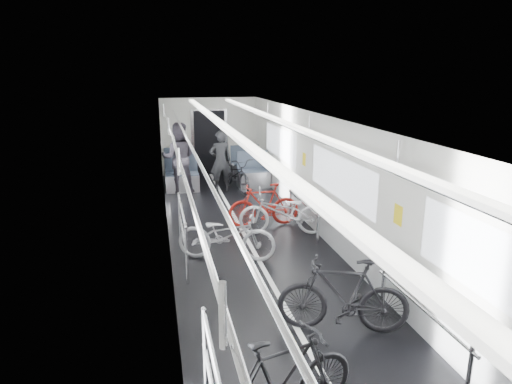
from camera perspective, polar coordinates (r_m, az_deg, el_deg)
The scene contains 9 objects.
car_shell at distance 9.43m, azimuth -2.10°, elevation 2.15°, with size 3.02×14.01×2.41m.
bike_left_mid at distance 4.54m, azimuth 3.29°, elevation -22.47°, with size 0.44×1.57×0.94m, color black.
bike_left_far at distance 7.98m, azimuth -3.71°, elevation -5.37°, with size 0.60×1.72×0.90m, color #A8A9AD.
bike_right_near at distance 5.96m, azimuth 10.84°, elevation -12.57°, with size 0.47×1.65×0.99m, color black.
bike_right_mid at distance 9.15m, azimuth 3.44°, elevation -2.55°, with size 0.62×1.78×0.93m, color silver.
bike_right_far at distance 9.64m, azimuth 0.99°, elevation -1.63°, with size 0.43×1.54×0.92m, color maroon.
bike_aisle at distance 12.55m, azimuth -2.56°, elevation 2.33°, with size 0.62×1.78×0.94m, color black.
person_standing at distance 12.41m, azimuth -4.45°, elevation 3.88°, with size 0.61×0.40×1.67m, color black.
person_seated at distance 12.44m, azimuth -9.65°, elevation 4.26°, with size 0.92×0.71×1.89m, color #312D34.
Camera 1 is at (-1.64, -7.26, 3.23)m, focal length 32.00 mm.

